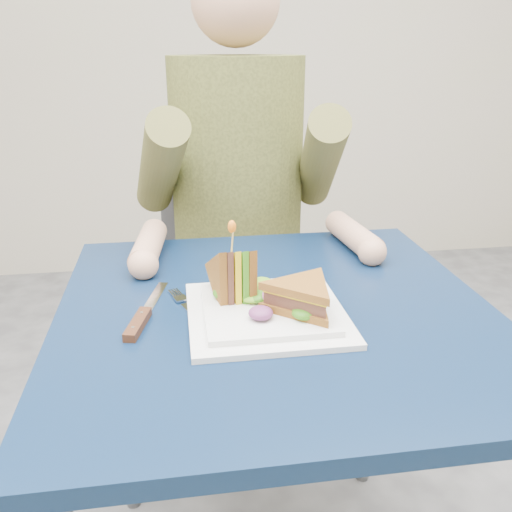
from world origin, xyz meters
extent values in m
cube|color=black|center=(0.00, 0.00, 0.71)|extent=(0.75, 0.75, 0.03)
cylinder|color=#595B5E|center=(-0.32, 0.32, 0.35)|extent=(0.04, 0.04, 0.70)
cylinder|color=#595B5E|center=(0.32, 0.32, 0.35)|extent=(0.04, 0.04, 0.70)
cube|color=#47474C|center=(0.00, 0.57, 0.45)|extent=(0.42, 0.40, 0.04)
cube|color=#47474C|center=(0.00, 0.75, 0.70)|extent=(0.42, 0.03, 0.46)
cylinder|color=#47474C|center=(-0.18, 0.40, 0.21)|extent=(0.02, 0.02, 0.43)
cylinder|color=#47474C|center=(0.18, 0.40, 0.21)|extent=(0.02, 0.02, 0.43)
cylinder|color=#47474C|center=(-0.18, 0.74, 0.21)|extent=(0.02, 0.02, 0.43)
cylinder|color=#47474C|center=(0.18, 0.74, 0.21)|extent=(0.02, 0.02, 0.43)
cylinder|color=#484C22|center=(0.00, 0.55, 0.87)|extent=(0.34, 0.34, 0.52)
sphere|color=tan|center=(0.00, 0.55, 1.25)|extent=(0.21, 0.21, 0.21)
cylinder|color=brown|center=(-0.20, 0.46, 0.89)|extent=(0.15, 0.39, 0.31)
cylinder|color=tan|center=(-0.23, 0.26, 0.76)|extent=(0.08, 0.20, 0.06)
sphere|color=tan|center=(-0.23, 0.16, 0.76)|extent=(0.06, 0.06, 0.06)
cylinder|color=brown|center=(0.20, 0.46, 0.89)|extent=(0.15, 0.39, 0.31)
cylinder|color=tan|center=(0.23, 0.26, 0.76)|extent=(0.08, 0.20, 0.06)
sphere|color=tan|center=(0.23, 0.16, 0.76)|extent=(0.06, 0.06, 0.06)
cube|color=white|center=(-0.02, -0.03, 0.73)|extent=(0.26, 0.26, 0.01)
cube|color=white|center=(-0.02, -0.03, 0.74)|extent=(0.21, 0.21, 0.01)
cube|color=silver|center=(-0.14, -0.02, 0.73)|extent=(0.05, 0.11, 0.00)
cube|color=silver|center=(-0.16, 0.05, 0.73)|extent=(0.03, 0.03, 0.00)
cube|color=silver|center=(-0.18, 0.07, 0.73)|extent=(0.01, 0.03, 0.00)
cube|color=silver|center=(-0.17, 0.07, 0.73)|extent=(0.01, 0.03, 0.00)
cube|color=silver|center=(-0.17, 0.08, 0.73)|extent=(0.01, 0.03, 0.00)
cube|color=silver|center=(-0.17, 0.08, 0.73)|extent=(0.01, 0.03, 0.00)
cube|color=silver|center=(-0.21, 0.06, 0.73)|extent=(0.05, 0.14, 0.00)
cube|color=black|center=(-0.23, -0.04, 0.74)|extent=(0.04, 0.10, 0.01)
cylinder|color=silver|center=(-0.23, -0.02, 0.74)|extent=(0.01, 0.01, 0.00)
cylinder|color=silver|center=(-0.24, -0.07, 0.74)|extent=(0.01, 0.01, 0.00)
cylinder|color=tan|center=(-0.07, 0.01, 0.85)|extent=(0.01, 0.01, 0.06)
ellipsoid|color=orange|center=(-0.07, 0.01, 0.88)|extent=(0.01, 0.01, 0.02)
torus|color=#9E4C7A|center=(-0.01, -0.03, 0.77)|extent=(0.04, 0.04, 0.02)
camera|label=1|loc=(-0.16, -0.83, 1.16)|focal=38.00mm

